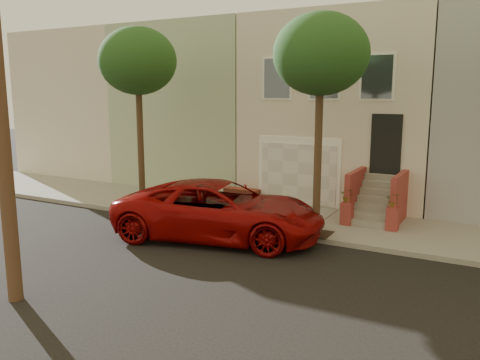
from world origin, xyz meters
The scene contains 6 objects.
ground centered at (0.00, 0.00, 0.00)m, with size 90.00×90.00×0.00m, color black.
sidewalk centered at (0.00, 5.35, 0.07)m, with size 40.00×3.70×0.15m, color gray.
house_row centered at (0.00, 11.19, 3.64)m, with size 33.10×11.70×7.00m.
tree_left centered at (-5.50, 3.90, 5.26)m, with size 2.70×2.57×6.30m.
tree_mid centered at (1.00, 3.90, 5.26)m, with size 2.70×2.57×6.30m.
pickup_truck centered at (-1.50, 2.57, 0.85)m, with size 2.81×6.10×1.70m, color #910707.
Camera 1 is at (5.73, -9.42, 4.28)m, focal length 36.76 mm.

